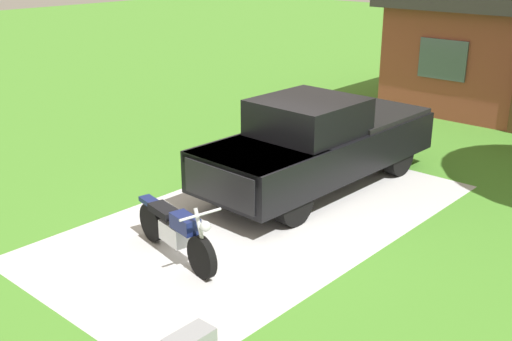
% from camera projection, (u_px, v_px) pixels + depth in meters
% --- Properties ---
extents(ground_plane, '(80.00, 80.00, 0.00)m').
position_uv_depth(ground_plane, '(263.00, 219.00, 11.26)').
color(ground_plane, '#47842A').
extents(driveway_pad, '(4.44, 8.30, 0.01)m').
position_uv_depth(driveway_pad, '(263.00, 219.00, 11.26)').
color(driveway_pad, silver).
rests_on(driveway_pad, ground).
extents(motorcycle, '(2.19, 0.79, 1.09)m').
position_uv_depth(motorcycle, '(176.00, 231.00, 9.72)').
color(motorcycle, black).
rests_on(motorcycle, ground).
extents(pickup_truck, '(2.13, 5.67, 1.90)m').
position_uv_depth(pickup_truck, '(321.00, 141.00, 12.54)').
color(pickup_truck, black).
rests_on(pickup_truck, ground).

